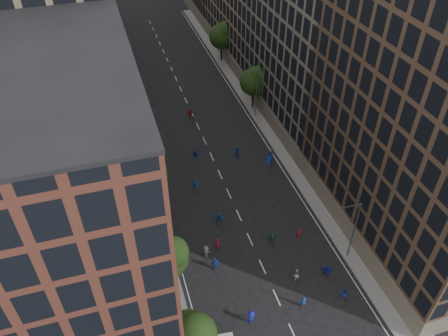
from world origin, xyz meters
name	(u,v)px	position (x,y,z in m)	size (l,w,h in m)	color
ground	(205,142)	(0.00, 40.00, 0.00)	(240.00, 240.00, 0.00)	black
sidewalk_left	(127,129)	(-12.00, 47.50, 0.07)	(4.00, 105.00, 0.15)	slate
sidewalk_right	(257,108)	(12.00, 47.50, 0.07)	(4.00, 105.00, 0.15)	slate
bldg_left_a	(74,232)	(-19.00, 11.00, 15.00)	(14.00, 22.00, 30.00)	#5B2D22
bldg_left_b	(62,81)	(-19.00, 35.00, 17.00)	(14.00, 26.00, 34.00)	#827055
bldg_left_c	(64,33)	(-19.00, 58.00, 14.00)	(14.00, 20.00, 28.00)	#5B2D22
bldg_right_a	(433,108)	(19.00, 15.00, 18.00)	(14.00, 30.00, 36.00)	#4E3A29
bldg_right_b	(312,23)	(19.00, 44.00, 16.50)	(14.00, 28.00, 33.00)	#686256
tree_left_1	(168,256)	(-11.02, 13.86, 5.55)	(4.80, 4.80, 8.21)	black
tree_left_2	(149,180)	(-10.99, 25.83, 6.36)	(5.60, 5.60, 9.45)	black
tree_left_3	(134,125)	(-11.02, 39.85, 5.82)	(5.00, 5.00, 8.58)	black
tree_left_4	(121,75)	(-11.00, 55.84, 6.10)	(5.40, 5.40, 9.08)	black
tree_left_5	(112,41)	(-11.02, 71.86, 5.68)	(4.80, 4.80, 8.33)	black
tree_right_a	(255,80)	(11.38, 47.85, 5.63)	(5.00, 5.00, 8.39)	black
tree_right_b	(222,35)	(11.39, 67.85, 5.96)	(5.20, 5.20, 8.83)	black
streetlamp_near	(353,228)	(10.37, 12.00, 5.17)	(2.64, 0.22, 9.06)	#595B60
streetlamp_far	(255,91)	(10.37, 45.00, 5.17)	(2.64, 0.22, 9.06)	#595B60
skater_1	(303,302)	(2.32, 7.11, 0.81)	(0.59, 0.39, 1.62)	#154BAD
skater_2	(343,294)	(7.09, 6.79, 0.81)	(0.79, 0.61, 1.62)	#143AA9
skater_3	(251,318)	(-3.85, 6.95, 0.93)	(1.20, 0.69, 1.86)	#1621B5
skater_4	(215,264)	(-5.56, 14.84, 0.95)	(1.11, 0.46, 1.89)	#1743BB
skater_5	(327,271)	(6.77, 10.13, 0.83)	(1.54, 0.49, 1.66)	#151EAA
skater_6	(218,243)	(-4.28, 17.98, 0.76)	(0.74, 0.48, 1.52)	maroon
skater_7	(299,234)	(6.01, 16.38, 0.83)	(0.61, 0.40, 1.66)	maroon
skater_8	(296,275)	(3.00, 10.61, 0.88)	(0.86, 0.67, 1.76)	#B1B1AD
skater_9	(206,252)	(-6.10, 16.93, 0.94)	(1.21, 0.70, 1.88)	#48484D
skater_10	(272,239)	(2.35, 16.48, 0.91)	(1.06, 0.44, 1.82)	#1F683C
skater_11	(219,219)	(-3.00, 21.88, 0.83)	(1.54, 0.49, 1.66)	#144CA3
skater_12	(271,157)	(8.50, 32.20, 0.93)	(0.90, 0.59, 1.85)	#13289B
skater_13	(196,185)	(-4.26, 29.19, 0.93)	(0.68, 0.45, 1.87)	blue
skater_14	(237,152)	(3.75, 34.79, 0.92)	(0.89, 0.70, 1.84)	#144BA4
skater_15	(269,162)	(7.68, 31.02, 0.92)	(1.19, 0.69, 1.84)	#143FA4
skater_16	(196,155)	(-2.56, 35.97, 0.95)	(1.12, 0.47, 1.91)	#163AB4
skater_17	(191,114)	(-0.54, 47.87, 0.88)	(1.63, 0.52, 1.76)	maroon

